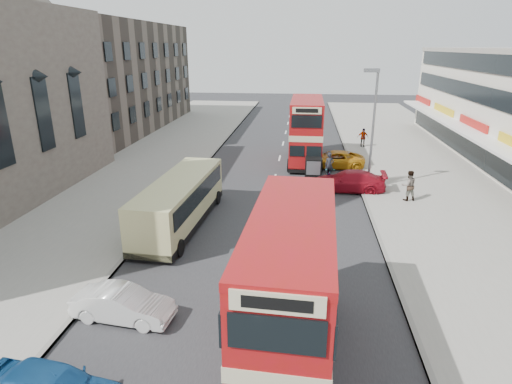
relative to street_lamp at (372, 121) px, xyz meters
The scene contains 17 objects.
ground 19.73m from the street_lamp, 109.92° to the right, with size 160.00×160.00×0.00m, color #28282B.
road_surface 8.33m from the street_lamp, 162.95° to the left, with size 12.00×90.00×0.01m, color #28282B.
pavement_right 7.50m from the street_lamp, 20.06° to the left, with size 12.00×90.00×0.15m, color gray.
pavement_left 19.22m from the street_lamp, behind, with size 12.00×90.00×0.15m, color gray.
kerb_left 13.62m from the street_lamp, behind, with size 0.20×90.00×0.16m, color gray.
kerb_right 5.13m from the street_lamp, 101.90° to the left, with size 0.20×90.00×0.16m, color gray.
brick_terrace 34.86m from the street_lamp, 144.96° to the left, with size 14.00×28.00×12.00m, color #66594C.
street_lamp is the anchor object (origin of this frame).
bus_main 18.30m from the street_lamp, 105.04° to the right, with size 2.76×8.80×4.79m.
bus_second 8.36m from the street_lamp, 121.75° to the left, with size 2.63×9.39×5.17m.
coach 13.73m from the street_lamp, 146.25° to the right, with size 2.89×9.46×2.48m.
car_left_front 19.74m from the street_lamp, 123.96° to the right, with size 1.29×3.70×1.22m, color silver.
car_right_a 4.29m from the street_lamp, 161.97° to the right, with size 2.02×4.96×1.44m, color maroon.
car_right_b 7.09m from the street_lamp, 110.04° to the left, with size 2.29×4.96×1.38m, color orange.
pedestrian_near 4.83m from the street_lamp, 45.12° to the right, with size 0.73×0.49×1.97m, color gray.
pedestrian_far 13.57m from the street_lamp, 84.33° to the left, with size 1.04×0.43×1.78m, color gray.
cyclist 5.14m from the street_lamp, 144.32° to the left, with size 0.83×1.98×2.08m.
Camera 1 is at (2.02, -10.46, 9.47)m, focal length 29.60 mm.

